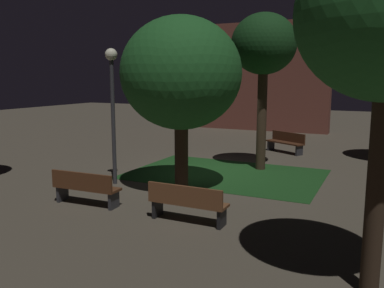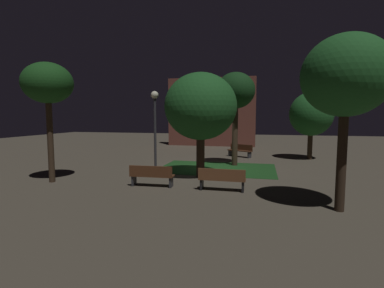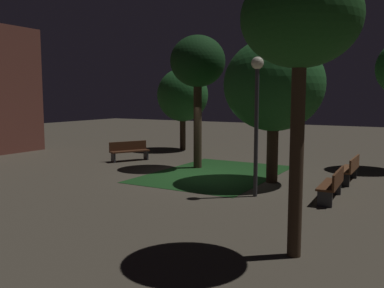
# 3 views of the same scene
# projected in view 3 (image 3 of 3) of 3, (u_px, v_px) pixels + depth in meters

# --- Properties ---
(ground_plane) EXTENTS (60.00, 60.00, 0.00)m
(ground_plane) POSITION_uv_depth(u_px,v_px,m) (208.00, 176.00, 15.19)
(ground_plane) COLOR #4C4438
(grass_lawn) EXTENTS (6.27, 4.31, 0.01)m
(grass_lawn) POSITION_uv_depth(u_px,v_px,m) (215.00, 174.00, 15.65)
(grass_lawn) COLOR #194219
(grass_lawn) RESTS_ON ground
(bench_back_row) EXTENTS (1.82, 0.55, 0.88)m
(bench_back_row) POSITION_uv_depth(u_px,v_px,m) (333.00, 184.00, 11.57)
(bench_back_row) COLOR #512D19
(bench_back_row) RESTS_ON ground
(bench_path_side) EXTENTS (1.80, 0.49, 0.88)m
(bench_path_side) POSITION_uv_depth(u_px,v_px,m) (350.00, 168.00, 14.04)
(bench_path_side) COLOR brown
(bench_path_side) RESTS_ON ground
(bench_lawn_edge) EXTENTS (1.81, 1.29, 0.88)m
(bench_lawn_edge) POSITION_uv_depth(u_px,v_px,m) (129.00, 150.00, 18.80)
(bench_lawn_edge) COLOR #422314
(bench_lawn_edge) RESTS_ON ground
(tree_lawn_side) EXTENTS (2.22, 2.22, 5.37)m
(tree_lawn_side) POSITION_uv_depth(u_px,v_px,m) (198.00, 64.00, 16.51)
(tree_lawn_side) COLOR #38281C
(tree_lawn_side) RESTS_ON ground
(tree_back_right) EXTENTS (2.78, 2.78, 4.45)m
(tree_back_right) POSITION_uv_depth(u_px,v_px,m) (183.00, 95.00, 22.41)
(tree_back_right) COLOR #38281C
(tree_back_right) RESTS_ON ground
(tree_tall_center) EXTENTS (2.08, 2.08, 5.14)m
(tree_tall_center) POSITION_uv_depth(u_px,v_px,m) (301.00, 22.00, 7.11)
(tree_tall_center) COLOR #38281C
(tree_tall_center) RESTS_ON ground
(tree_left_canopy) EXTENTS (3.35, 3.35, 4.88)m
(tree_left_canopy) POSITION_uv_depth(u_px,v_px,m) (274.00, 85.00, 13.72)
(tree_left_canopy) COLOR #38281C
(tree_left_canopy) RESTS_ON ground
(lamp_post_plaza_east) EXTENTS (0.36, 0.36, 4.05)m
(lamp_post_plaza_east) POSITION_uv_depth(u_px,v_px,m) (257.00, 101.00, 11.80)
(lamp_post_plaza_east) COLOR #333338
(lamp_post_plaza_east) RESTS_ON ground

